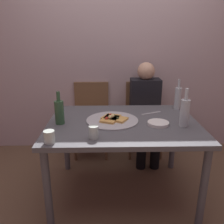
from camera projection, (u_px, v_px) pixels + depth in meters
ground_plane at (122, 191)px, 2.31m from camera, size 8.00×8.00×0.00m
back_wall at (118, 49)px, 2.92m from camera, size 6.00×0.10×2.60m
dining_table at (123, 130)px, 2.10m from camera, size 1.32×0.98×0.74m
pizza_tray at (112, 120)px, 2.09m from camera, size 0.47×0.47×0.01m
pizza_slice_last at (111, 118)px, 2.09m from camera, size 0.20×0.25×0.05m
pizza_slice_extra at (114, 118)px, 2.09m from camera, size 0.26×0.22×0.05m
wine_bottle at (185, 112)px, 1.94m from camera, size 0.08×0.08×0.33m
beer_bottle at (178, 98)px, 2.38m from camera, size 0.07×0.07×0.31m
water_bottle at (59, 112)px, 2.00m from camera, size 0.08×0.08×0.29m
tumbler_near at (49, 137)px, 1.66m from camera, size 0.08×0.08×0.09m
tumbler_far at (94, 132)px, 1.73m from camera, size 0.07×0.07×0.10m
plate_stack at (158, 123)px, 2.00m from camera, size 0.18×0.18×0.03m
table_knife at (151, 113)px, 2.29m from camera, size 0.21×0.11×0.01m
chair_left at (91, 114)px, 2.99m from camera, size 0.44×0.44×0.90m
chair_right at (143, 113)px, 3.00m from camera, size 0.44×0.44×0.90m
guest_in_sweater at (146, 107)px, 2.82m from camera, size 0.36×0.56×1.17m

